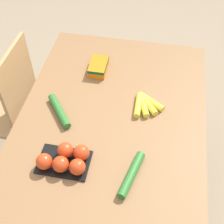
{
  "coord_description": "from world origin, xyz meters",
  "views": [
    {
      "loc": [
        -1.07,
        -0.2,
        2.03
      ],
      "look_at": [
        0.0,
        0.0,
        0.78
      ],
      "focal_mm": 50.0,
      "sensor_mm": 36.0,
      "label": 1
    }
  ],
  "objects_px": {
    "banana_bunch": "(145,103)",
    "cucumber_far": "(132,174)",
    "tomato_pack": "(66,159)",
    "carrot_bag": "(98,66)",
    "chair": "(9,107)",
    "cucumber_near": "(59,111)"
  },
  "relations": [
    {
      "from": "chair",
      "to": "banana_bunch",
      "type": "relative_size",
      "value": 5.38
    },
    {
      "from": "cucumber_far",
      "to": "carrot_bag",
      "type": "bearing_deg",
      "value": 23.54
    },
    {
      "from": "tomato_pack",
      "to": "cucumber_near",
      "type": "relative_size",
      "value": 1.13
    },
    {
      "from": "carrot_bag",
      "to": "banana_bunch",
      "type": "bearing_deg",
      "value": -127.76
    },
    {
      "from": "carrot_bag",
      "to": "cucumber_far",
      "type": "bearing_deg",
      "value": -156.46
    },
    {
      "from": "carrot_bag",
      "to": "cucumber_far",
      "type": "xyz_separation_m",
      "value": [
        -0.69,
        -0.3,
        -0.01
      ]
    },
    {
      "from": "banana_bunch",
      "to": "chair",
      "type": "bearing_deg",
      "value": 86.25
    },
    {
      "from": "chair",
      "to": "cucumber_near",
      "type": "distance_m",
      "value": 0.56
    },
    {
      "from": "banana_bunch",
      "to": "cucumber_near",
      "type": "xyz_separation_m",
      "value": [
        -0.14,
        0.45,
        0.0
      ]
    },
    {
      "from": "banana_bunch",
      "to": "carrot_bag",
      "type": "bearing_deg",
      "value": 52.24
    },
    {
      "from": "tomato_pack",
      "to": "carrot_bag",
      "type": "xyz_separation_m",
      "value": [
        0.68,
        -0.01,
        -0.01
      ]
    },
    {
      "from": "banana_bunch",
      "to": "cucumber_near",
      "type": "bearing_deg",
      "value": 107.56
    },
    {
      "from": "tomato_pack",
      "to": "carrot_bag",
      "type": "height_order",
      "value": "tomato_pack"
    },
    {
      "from": "banana_bunch",
      "to": "carrot_bag",
      "type": "height_order",
      "value": "carrot_bag"
    },
    {
      "from": "tomato_pack",
      "to": "carrot_bag",
      "type": "relative_size",
      "value": 1.49
    },
    {
      "from": "banana_bunch",
      "to": "cucumber_far",
      "type": "xyz_separation_m",
      "value": [
        -0.45,
        0.01,
        0.0
      ]
    },
    {
      "from": "chair",
      "to": "cucumber_near",
      "type": "bearing_deg",
      "value": 66.75
    },
    {
      "from": "carrot_bag",
      "to": "cucumber_near",
      "type": "bearing_deg",
      "value": 160.68
    },
    {
      "from": "banana_bunch",
      "to": "carrot_bag",
      "type": "relative_size",
      "value": 1.1
    },
    {
      "from": "chair",
      "to": "tomato_pack",
      "type": "height_order",
      "value": "chair"
    },
    {
      "from": "chair",
      "to": "carrot_bag",
      "type": "distance_m",
      "value": 0.67
    },
    {
      "from": "tomato_pack",
      "to": "chair",
      "type": "bearing_deg",
      "value": 48.37
    }
  ]
}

